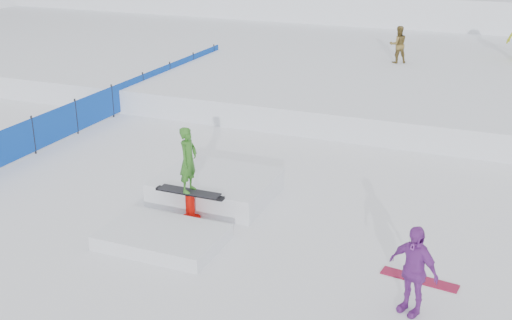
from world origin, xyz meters
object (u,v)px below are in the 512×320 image
at_px(safety_fence, 112,101).
at_px(jib_rail_feature, 202,197).
at_px(walker_olive, 398,44).
at_px(spectator_purple, 413,270).

distance_m(safety_fence, jib_rail_feature, 7.99).
bearing_deg(jib_rail_feature, safety_fence, 138.50).
xyz_separation_m(walker_olive, jib_rail_feature, (-1.71, -13.59, -1.22)).
xyz_separation_m(safety_fence, spectator_purple, (11.00, -7.55, 0.24)).
height_order(safety_fence, spectator_purple, spectator_purple).
xyz_separation_m(walker_olive, spectator_purple, (3.31, -15.85, -0.73)).
relative_size(safety_fence, spectator_purple, 10.11).
distance_m(safety_fence, walker_olive, 11.36).
bearing_deg(safety_fence, walker_olive, 47.18).
relative_size(spectator_purple, jib_rail_feature, 0.36).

